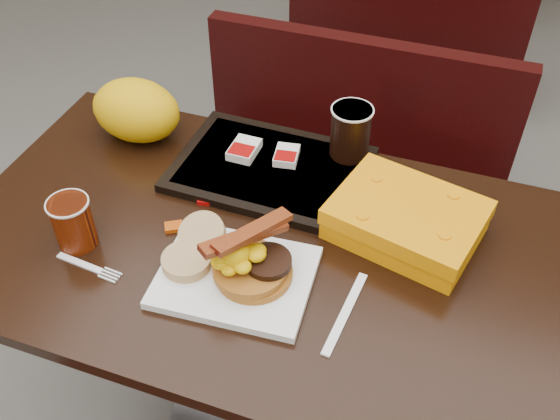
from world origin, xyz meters
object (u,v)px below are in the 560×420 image
(platter, at_px, (236,277))
(coffee_cup_far, at_px, (350,132))
(hashbrown_sleeve_left, at_px, (244,149))
(paper_bag, at_px, (136,110))
(bench_far_s, at_px, (412,11))
(pancake_stack, at_px, (254,270))
(table_near, at_px, (261,352))
(fork, at_px, (80,263))
(clamshell, at_px, (406,220))
(bench_near_n, at_px, (340,175))
(knife, at_px, (345,313))
(coffee_cup_near, at_px, (73,223))
(hashbrown_sleeve_right, at_px, (287,155))
(tray, at_px, (270,169))

(platter, relative_size, coffee_cup_far, 2.37)
(platter, distance_m, hashbrown_sleeve_left, 0.35)
(paper_bag, bearing_deg, bench_far_s, 77.24)
(pancake_stack, bearing_deg, table_near, 108.46)
(table_near, xyz_separation_m, bench_far_s, (0.00, 1.90, -0.02))
(fork, relative_size, clamshell, 0.50)
(bench_near_n, bearing_deg, paper_bag, -128.81)
(fork, xyz_separation_m, knife, (0.50, 0.05, 0.00))
(fork, bearing_deg, platter, 17.66)
(platter, bearing_deg, bench_far_s, 85.99)
(platter, xyz_separation_m, coffee_cup_near, (-0.32, -0.01, 0.04))
(coffee_cup_near, xyz_separation_m, clamshell, (0.59, 0.23, -0.02))
(pancake_stack, xyz_separation_m, fork, (-0.32, -0.07, -0.03))
(coffee_cup_near, height_order, fork, coffee_cup_near)
(pancake_stack, bearing_deg, platter, -164.73)
(bench_far_s, distance_m, paper_bag, 1.77)
(table_near, relative_size, knife, 6.23)
(bench_near_n, height_order, paper_bag, paper_bag)
(bench_near_n, xyz_separation_m, hashbrown_sleeve_left, (-0.12, -0.47, 0.42))
(knife, bearing_deg, hashbrown_sleeve_right, -141.61)
(hashbrown_sleeve_left, bearing_deg, pancake_stack, -64.30)
(coffee_cup_near, distance_m, hashbrown_sleeve_left, 0.40)
(tray, relative_size, hashbrown_sleeve_right, 6.02)
(fork, xyz_separation_m, hashbrown_sleeve_right, (0.27, 0.40, 0.03))
(tray, relative_size, coffee_cup_far, 3.50)
(paper_bag, bearing_deg, bench_near_n, 51.19)
(hashbrown_sleeve_left, bearing_deg, table_near, -61.86)
(knife, relative_size, coffee_cup_far, 1.64)
(fork, relative_size, hashbrown_sleeve_left, 1.79)
(fork, bearing_deg, bench_near_n, 77.11)
(pancake_stack, height_order, clamshell, clamshell)
(platter, bearing_deg, pancake_stack, 11.30)
(bench_near_n, distance_m, bench_far_s, 1.20)
(bench_far_s, relative_size, clamshell, 3.63)
(coffee_cup_far, bearing_deg, clamshell, -48.62)
(platter, height_order, hashbrown_sleeve_right, hashbrown_sleeve_right)
(table_near, height_order, tray, tray)
(tray, bearing_deg, hashbrown_sleeve_left, 163.62)
(pancake_stack, bearing_deg, paper_bag, 141.67)
(platter, relative_size, paper_bag, 1.35)
(knife, height_order, clamshell, clamshell)
(pancake_stack, relative_size, paper_bag, 0.68)
(clamshell, bearing_deg, hashbrown_sleeve_left, 177.45)
(bench_far_s, bearing_deg, coffee_cup_near, -99.15)
(coffee_cup_near, distance_m, knife, 0.53)
(bench_far_s, bearing_deg, hashbrown_sleeve_right, -90.74)
(bench_far_s, height_order, pancake_stack, pancake_stack)
(table_near, distance_m, platter, 0.40)
(coffee_cup_far, bearing_deg, platter, -104.26)
(knife, height_order, tray, tray)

